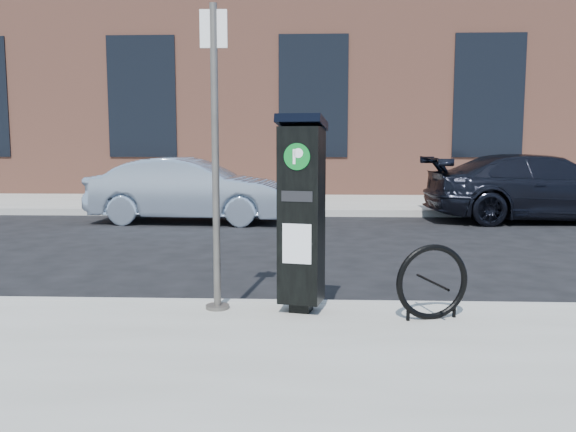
# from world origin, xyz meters

# --- Properties ---
(ground) EXTENTS (120.00, 120.00, 0.00)m
(ground) POSITION_xyz_m (0.00, 0.00, 0.00)
(ground) COLOR black
(ground) RESTS_ON ground
(sidewalk_far) EXTENTS (60.00, 12.00, 0.15)m
(sidewalk_far) POSITION_xyz_m (0.00, 14.00, 0.07)
(sidewalk_far) COLOR gray
(sidewalk_far) RESTS_ON ground
(curb_near) EXTENTS (60.00, 0.12, 0.16)m
(curb_near) POSITION_xyz_m (0.00, -0.02, 0.07)
(curb_near) COLOR #9E9B93
(curb_near) RESTS_ON ground
(curb_far) EXTENTS (60.00, 0.12, 0.16)m
(curb_far) POSITION_xyz_m (0.00, 8.02, 0.07)
(curb_far) COLOR #9E9B93
(curb_far) RESTS_ON ground
(building) EXTENTS (28.00, 10.05, 8.25)m
(building) POSITION_xyz_m (-0.00, 17.00, 4.15)
(building) COLOR #8F5441
(building) RESTS_ON ground
(parking_kiosk) EXTENTS (0.49, 0.45, 1.81)m
(parking_kiosk) POSITION_xyz_m (-0.09, -0.35, 1.08)
(parking_kiosk) COLOR black
(parking_kiosk) RESTS_ON sidewalk_near
(sign_pole) EXTENTS (0.25, 0.22, 2.79)m
(sign_pole) POSITION_xyz_m (-0.88, -0.30, 1.54)
(sign_pole) COLOR #5E5753
(sign_pole) RESTS_ON sidewalk_near
(bike_rack) EXTENTS (0.67, 0.24, 0.68)m
(bike_rack) POSITION_xyz_m (1.07, -0.56, 0.48)
(bike_rack) COLOR black
(bike_rack) RESTS_ON sidewalk_near
(car_silver) EXTENTS (4.23, 1.67, 1.37)m
(car_silver) POSITION_xyz_m (-2.60, 6.90, 0.69)
(car_silver) COLOR #8FA0B6
(car_silver) RESTS_ON ground
(car_dark) EXTENTS (5.04, 2.23, 1.44)m
(car_dark) POSITION_xyz_m (4.93, 7.40, 0.72)
(car_dark) COLOR black
(car_dark) RESTS_ON ground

